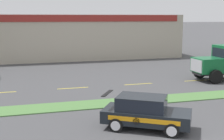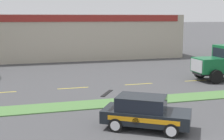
% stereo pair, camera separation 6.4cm
% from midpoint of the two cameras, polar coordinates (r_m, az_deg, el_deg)
% --- Properties ---
extents(grass_verge, '(120.00, 1.96, 0.06)m').
position_cam_midpoint_polar(grass_verge, '(20.39, 4.29, -5.70)').
color(grass_verge, '#517F42').
rests_on(grass_verge, ground_plane).
extents(centre_line_4, '(2.40, 0.14, 0.01)m').
position_cam_midpoint_polar(centre_line_4, '(24.31, -7.04, -3.29)').
color(centre_line_4, yellow).
rests_on(centre_line_4, ground_plane).
extents(centre_line_5, '(2.40, 0.14, 0.01)m').
position_cam_midpoint_polar(centre_line_5, '(25.65, 4.97, -2.57)').
color(centre_line_5, yellow).
rests_on(centre_line_5, ground_plane).
extents(centre_line_6, '(2.40, 0.14, 0.01)m').
position_cam_midpoint_polar(centre_line_6, '(27.99, 15.38, -1.85)').
color(centre_line_6, yellow).
rests_on(centre_line_6, ground_plane).
extents(rally_car, '(4.54, 3.79, 1.66)m').
position_cam_midpoint_polar(rally_car, '(15.45, 6.10, -7.64)').
color(rally_car, black).
rests_on(rally_car, ground_plane).
extents(store_building_backdrop, '(37.50, 12.10, 5.72)m').
position_cam_midpoint_polar(store_building_backdrop, '(43.79, -13.43, 6.05)').
color(store_building_backdrop, '#BCB29E').
rests_on(store_building_backdrop, ground_plane).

